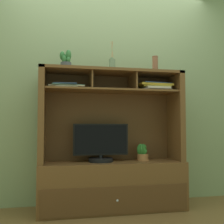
# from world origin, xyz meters

# --- Properties ---
(floor_plane) EXTENTS (6.00, 6.00, 0.02)m
(floor_plane) POSITION_xyz_m (0.00, 0.00, -0.01)
(floor_plane) COLOR brown
(floor_plane) RESTS_ON ground
(back_wall) EXTENTS (6.00, 0.02, 2.80)m
(back_wall) POSITION_xyz_m (0.00, 0.27, 1.40)
(back_wall) COLOR gray
(back_wall) RESTS_ON ground
(media_console) EXTENTS (1.53, 0.51, 1.48)m
(media_console) POSITION_xyz_m (0.00, 0.01, 0.43)
(media_console) COLOR brown
(media_console) RESTS_ON ground
(tv_monitor) EXTENTS (0.59, 0.26, 0.40)m
(tv_monitor) POSITION_xyz_m (-0.12, -0.01, 0.67)
(tv_monitor) COLOR black
(tv_monitor) RESTS_ON media_console
(potted_orchid) EXTENTS (0.14, 0.14, 0.18)m
(potted_orchid) POSITION_xyz_m (0.34, 0.02, 0.59)
(potted_orchid) COLOR #B37342
(potted_orchid) RESTS_ON media_console
(magazine_stack_left) EXTENTS (0.38, 0.27, 0.08)m
(magazine_stack_left) POSITION_xyz_m (0.48, -0.03, 1.31)
(magazine_stack_left) COLOR gray
(magazine_stack_left) RESTS_ON media_console
(magazine_stack_centre) EXTENTS (0.38, 0.27, 0.05)m
(magazine_stack_centre) POSITION_xyz_m (-0.49, -0.01, 1.29)
(magazine_stack_centre) COLOR beige
(magazine_stack_centre) RESTS_ON media_console
(diffuser_bottle) EXTENTS (0.07, 0.07, 0.33)m
(diffuser_bottle) POSITION_xyz_m (-0.00, -0.01, 1.54)
(diffuser_bottle) COLOR gray
(diffuser_bottle) RESTS_ON media_console
(potted_succulent) EXTENTS (0.13, 0.13, 0.19)m
(potted_succulent) POSITION_xyz_m (-0.50, -0.03, 1.56)
(potted_succulent) COLOR #454A4F
(potted_succulent) RESTS_ON media_console
(ceramic_vase) EXTENTS (0.07, 0.07, 0.19)m
(ceramic_vase) POSITION_xyz_m (0.50, 0.00, 1.57)
(ceramic_vase) COLOR brown
(ceramic_vase) RESTS_ON media_console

